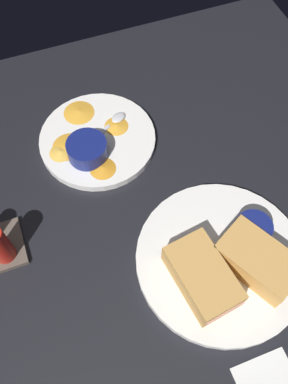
# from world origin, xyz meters

# --- Properties ---
(ground_plane) EXTENTS (1.10, 1.10, 0.03)m
(ground_plane) POSITION_xyz_m (0.00, 0.00, -0.01)
(ground_plane) COLOR black
(plate_sandwich_main) EXTENTS (0.29, 0.29, 0.02)m
(plate_sandwich_main) POSITION_xyz_m (-0.07, -0.12, 0.01)
(plate_sandwich_main) COLOR white
(plate_sandwich_main) RESTS_ON ground_plane
(sandwich_half_near) EXTENTS (0.14, 0.09, 0.05)m
(sandwich_half_near) POSITION_xyz_m (-0.09, -0.07, 0.04)
(sandwich_half_near) COLOR tan
(sandwich_half_near) RESTS_ON plate_sandwich_main
(sandwich_half_far) EXTENTS (0.15, 0.13, 0.05)m
(sandwich_half_far) POSITION_xyz_m (-0.10, -0.16, 0.04)
(sandwich_half_far) COLOR tan
(sandwich_half_far) RESTS_ON plate_sandwich_main
(ramekin_dark_sauce) EXTENTS (0.06, 0.06, 0.04)m
(ramekin_dark_sauce) POSITION_xyz_m (-0.05, -0.18, 0.04)
(ramekin_dark_sauce) COLOR navy
(ramekin_dark_sauce) RESTS_ON plate_sandwich_main
(spoon_by_dark_ramekin) EXTENTS (0.02, 0.10, 0.01)m
(spoon_by_dark_ramekin) POSITION_xyz_m (-0.05, -0.13, 0.02)
(spoon_by_dark_ramekin) COLOR silver
(spoon_by_dark_ramekin) RESTS_ON plate_sandwich_main
(plate_chips_companion) EXTENTS (0.23, 0.23, 0.02)m
(plate_chips_companion) POSITION_xyz_m (0.25, 0.01, 0.01)
(plate_chips_companion) COLOR white
(plate_chips_companion) RESTS_ON ground_plane
(ramekin_light_gravy) EXTENTS (0.08, 0.08, 0.04)m
(ramekin_light_gravy) POSITION_xyz_m (0.21, 0.04, 0.04)
(ramekin_light_gravy) COLOR navy
(ramekin_light_gravy) RESTS_ON plate_chips_companion
(spoon_by_gravy_ramekin) EXTENTS (0.06, 0.09, 0.01)m
(spoon_by_gravy_ramekin) POSITION_xyz_m (0.27, -0.04, 0.02)
(spoon_by_gravy_ramekin) COLOR silver
(spoon_by_gravy_ramekin) RESTS_ON plate_chips_companion
(plantain_chip_scatter) EXTENTS (0.23, 0.18, 0.01)m
(plantain_chip_scatter) POSITION_xyz_m (0.25, 0.03, 0.02)
(plantain_chip_scatter) COLOR gold
(plantain_chip_scatter) RESTS_ON plate_chips_companion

